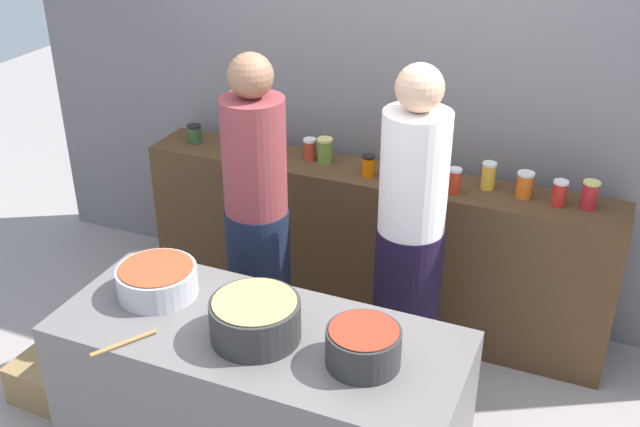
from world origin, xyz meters
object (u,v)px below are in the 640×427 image
object	(u,v)px
preserve_jar_1	(240,146)
preserve_jar_7	(455,181)
preserve_jar_3	(310,149)
cook_in_cap	(409,256)
preserve_jar_8	(488,176)
preserve_jar_11	(590,195)
bread_crate	(55,383)
cooking_pot_left	(157,281)
preserve_jar_5	(368,165)
cook_with_tongs	(258,235)
preserve_jar_4	(325,150)
wooden_spoon	(123,343)
preserve_jar_6	(396,170)
preserve_jar_9	(525,185)
cooking_pot_right	(363,347)
cooking_pot_center	(255,319)
preserve_jar_0	(194,134)
preserve_jar_10	(560,193)
preserve_jar_2	(264,147)

from	to	relation	value
preserve_jar_1	preserve_jar_7	world-z (taller)	preserve_jar_7
preserve_jar_3	cook_in_cap	xyz separation A→B (m)	(0.78, -0.59, -0.20)
preserve_jar_3	preserve_jar_8	distance (m)	1.02
preserve_jar_1	preserve_jar_11	bearing A→B (deg)	1.98
bread_crate	cooking_pot_left	bearing A→B (deg)	1.22
preserve_jar_5	bread_crate	distance (m)	1.99
preserve_jar_7	cook_with_tongs	distance (m)	1.05
preserve_jar_11	preserve_jar_4	bearing A→B (deg)	179.59
cooking_pot_left	wooden_spoon	world-z (taller)	cooking_pot_left
preserve_jar_1	preserve_jar_6	xyz separation A→B (m)	(0.94, 0.01, 0.00)
preserve_jar_11	bread_crate	size ratio (longest dim) A/B	0.33
preserve_jar_9	cook_in_cap	xyz separation A→B (m)	(-0.43, -0.58, -0.20)
preserve_jar_4	preserve_jar_8	xyz separation A→B (m)	(0.92, 0.02, 0.00)
preserve_jar_6	cooking_pot_right	bearing A→B (deg)	-76.91
cooking_pot_left	cooking_pot_center	xyz separation A→B (m)	(0.54, -0.11, 0.02)
preserve_jar_4	preserve_jar_11	xyz separation A→B (m)	(1.43, -0.01, -0.00)
preserve_jar_7	cook_in_cap	distance (m)	0.53
preserve_jar_9	cooking_pot_right	world-z (taller)	preserve_jar_9
preserve_jar_9	cooking_pot_left	distance (m)	1.90
preserve_jar_11	cooking_pot_right	xyz separation A→B (m)	(-0.66, -1.45, -0.11)
preserve_jar_0	cook_with_tongs	xyz separation A→B (m)	(0.75, -0.65, -0.20)
cooking_pot_left	cooking_pot_right	world-z (taller)	cooking_pot_right
preserve_jar_8	preserve_jar_9	distance (m)	0.19
preserve_jar_6	cooking_pot_right	size ratio (longest dim) A/B	0.36
preserve_jar_3	cooking_pot_right	xyz separation A→B (m)	(0.86, -1.47, -0.10)
preserve_jar_10	cooking_pot_left	world-z (taller)	preserve_jar_10
preserve_jar_6	cook_with_tongs	xyz separation A→B (m)	(-0.52, -0.62, -0.19)
cooking_pot_right	bread_crate	distance (m)	1.87
cook_with_tongs	preserve_jar_4	bearing A→B (deg)	83.25
preserve_jar_6	preserve_jar_8	xyz separation A→B (m)	(0.48, 0.08, 0.02)
preserve_jar_7	cooking_pot_center	size ratio (longest dim) A/B	0.38
cook_in_cap	wooden_spoon	bearing A→B (deg)	-125.92
preserve_jar_3	preserve_jar_4	bearing A→B (deg)	-3.98
preserve_jar_6	cook_in_cap	xyz separation A→B (m)	(0.24, -0.52, -0.19)
preserve_jar_4	preserve_jar_9	distance (m)	1.11
cooking_pot_center	preserve_jar_4	bearing A→B (deg)	102.13
preserve_jar_5	preserve_jar_4	bearing A→B (deg)	164.98
preserve_jar_2	preserve_jar_6	distance (m)	0.79
preserve_jar_0	preserve_jar_11	bearing A→B (deg)	0.58
preserve_jar_0	bread_crate	bearing A→B (deg)	-93.73
preserve_jar_11	wooden_spoon	bearing A→B (deg)	-132.48
preserve_jar_5	cook_in_cap	world-z (taller)	cook_in_cap
preserve_jar_6	cook_with_tongs	distance (m)	0.84
preserve_jar_3	preserve_jar_5	world-z (taller)	preserve_jar_3
preserve_jar_0	preserve_jar_9	xyz separation A→B (m)	(1.95, 0.02, 0.01)
preserve_jar_7	cook_with_tongs	xyz separation A→B (m)	(-0.85, -0.58, -0.21)
preserve_jar_6	preserve_jar_10	world-z (taller)	preserve_jar_10
preserve_jar_3	cooking_pot_center	size ratio (longest dim) A/B	0.34
preserve_jar_0	preserve_jar_1	size ratio (longest dim) A/B	1.14
preserve_jar_9	preserve_jar_10	xyz separation A→B (m)	(0.18, -0.03, -0.00)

